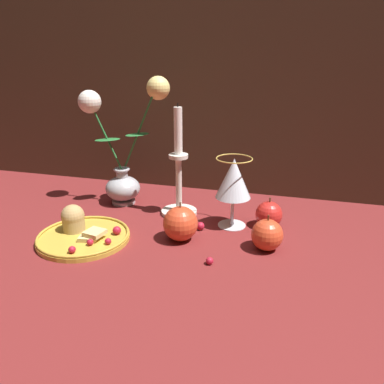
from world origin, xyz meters
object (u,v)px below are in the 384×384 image
(apple_beside_vase, at_px, (267,235))
(plate_with_pastries, at_px, (81,232))
(vase, at_px, (123,154))
(wine_glass, at_px, (233,181))
(apple_near_glass, at_px, (180,224))
(candlestick, at_px, (179,180))
(apple_at_table_edge, at_px, (269,214))

(apple_beside_vase, bearing_deg, plate_with_pastries, -171.35)
(vase, distance_m, wine_glass, 0.33)
(vase, xyz_separation_m, apple_near_glass, (0.22, -0.18, -0.10))
(vase, height_order, apple_near_glass, vase)
(candlestick, height_order, apple_at_table_edge, candlestick)
(apple_at_table_edge, bearing_deg, vase, 172.38)
(apple_beside_vase, bearing_deg, vase, 157.46)
(wine_glass, relative_size, candlestick, 0.60)
(wine_glass, bearing_deg, vase, 167.34)
(apple_beside_vase, distance_m, apple_near_glass, 0.20)
(plate_with_pastries, distance_m, apple_near_glass, 0.23)
(vase, relative_size, plate_with_pastries, 1.67)
(wine_glass, bearing_deg, apple_near_glass, -133.37)
(plate_with_pastries, bearing_deg, apple_beside_vase, 8.65)
(vase, distance_m, apple_near_glass, 0.30)
(plate_with_pastries, xyz_separation_m, candlestick, (0.17, 0.20, 0.08))
(wine_glass, bearing_deg, apple_beside_vase, -46.96)
(vase, xyz_separation_m, wine_glass, (0.32, -0.07, -0.03))
(vase, xyz_separation_m, plate_with_pastries, (-0.00, -0.24, -0.13))
(apple_near_glass, bearing_deg, vase, 141.06)
(vase, relative_size, apple_near_glass, 3.81)
(wine_glass, relative_size, apple_beside_vase, 2.14)
(plate_with_pastries, height_order, apple_near_glass, apple_near_glass)
(candlestick, height_order, apple_near_glass, candlestick)
(apple_beside_vase, bearing_deg, apple_near_glass, -178.10)
(vase, distance_m, candlestick, 0.18)
(plate_with_pastries, xyz_separation_m, apple_at_table_edge, (0.41, 0.18, 0.02))
(wine_glass, xyz_separation_m, apple_beside_vase, (0.09, -0.10, -0.08))
(wine_glass, xyz_separation_m, apple_near_glass, (-0.10, -0.11, -0.08))
(wine_glass, xyz_separation_m, candlestick, (-0.15, 0.04, -0.02))
(vase, distance_m, apple_beside_vase, 0.46)
(candlestick, bearing_deg, vase, 168.28)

